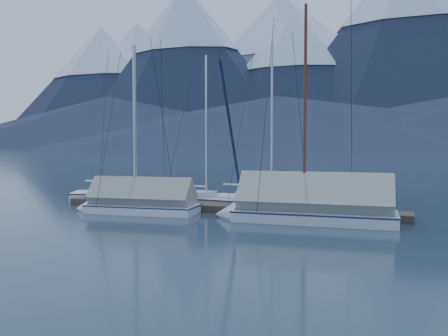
{
  "coord_description": "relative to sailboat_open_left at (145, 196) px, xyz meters",
  "views": [
    {
      "loc": [
        8.65,
        -20.35,
        3.46
      ],
      "look_at": [
        0.0,
        2.0,
        2.2
      ],
      "focal_mm": 38.0,
      "sensor_mm": 36.0,
      "label": 1
    }
  ],
  "objects": [
    {
      "name": "sailboat_open_left",
      "position": [
        0.0,
        0.0,
        0.0
      ],
      "size": [
        8.02,
        5.31,
        10.35
      ],
      "color": "white",
      "rests_on": "ground"
    },
    {
      "name": "mooring_posts",
      "position": [
        5.88,
        -2.98,
        0.17
      ],
      "size": [
        15.12,
        1.52,
        0.35
      ],
      "color": "#382D23",
      "rests_on": "ground"
    },
    {
      "name": "ground",
      "position": [
        6.38,
        -4.98,
        -0.18
      ],
      "size": [
        1000.0,
        1000.0,
        0.0
      ],
      "primitive_type": "plane",
      "color": "#162633",
      "rests_on": "ground"
    },
    {
      "name": "mountain_range",
      "position": [
        10.5,
        365.46,
        58.47
      ],
      "size": [
        877.0,
        584.0,
        150.5
      ],
      "color": "#475675",
      "rests_on": "ground"
    },
    {
      "name": "dock",
      "position": [
        6.38,
        -2.98,
        -0.07
      ],
      "size": [
        18.0,
        1.5,
        0.54
      ],
      "color": "#382D23",
      "rests_on": "ground"
    },
    {
      "name": "sailboat_covered_near",
      "position": [
        10.65,
        -4.65,
        0.34
      ],
      "size": [
        8.26,
        3.5,
        10.54
      ],
      "color": "silver",
      "rests_on": "ground"
    },
    {
      "name": "sailboat_open_mid",
      "position": [
        5.03,
        -1.05,
        -0.02
      ],
      "size": [
        7.06,
        2.97,
        9.16
      ],
      "color": "silver",
      "rests_on": "ground"
    },
    {
      "name": "sailboat_open_right",
      "position": [
        8.63,
        -0.27,
        -0.01
      ],
      "size": [
        7.54,
        3.19,
        9.82
      ],
      "color": "silver",
      "rests_on": "ground"
    },
    {
      "name": "person",
      "position": [
        9.61,
        -3.18,
        1.07
      ],
      "size": [
        0.48,
        0.69,
        1.83
      ],
      "primitive_type": "imported",
      "rotation": [
        0.0,
        0.0,
        1.51
      ],
      "color": "black",
      "rests_on": "dock"
    },
    {
      "name": "sailboat_covered_far",
      "position": [
        2.35,
        -5.17,
        0.26
      ],
      "size": [
        6.62,
        2.85,
        9.04
      ],
      "color": "white",
      "rests_on": "ground"
    }
  ]
}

